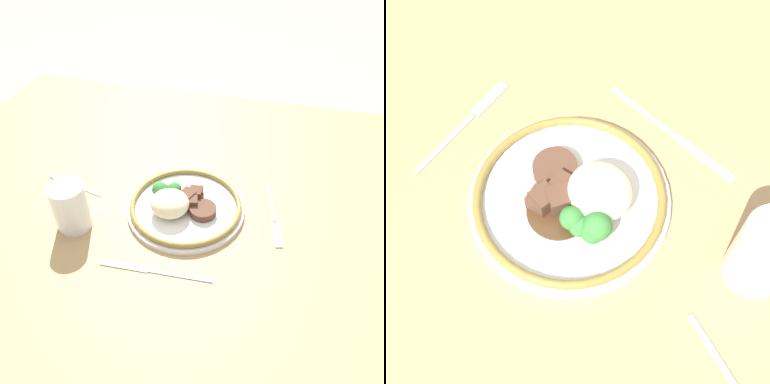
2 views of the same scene
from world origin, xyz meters
The scene contains 7 objects.
ground_plane centered at (0.00, 0.00, 0.00)m, with size 8.00×8.00×0.00m, color tan.
dining_table centered at (0.00, 0.00, 0.02)m, with size 1.31×1.21×0.03m.
plate centered at (-0.04, -0.05, 0.05)m, with size 0.26×0.26×0.06m.
juice_glass centered at (0.17, 0.05, 0.08)m, with size 0.07×0.07×0.11m.
fork centered at (-0.24, -0.06, 0.03)m, with size 0.05×0.19×0.00m.
knife centered at (-0.02, 0.13, 0.03)m, with size 0.22×0.02×0.00m.
spoon centered at (0.27, -0.07, 0.04)m, with size 0.16×0.05×0.01m.
Camera 1 is at (-0.21, 0.53, 0.62)m, focal length 35.00 mm.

